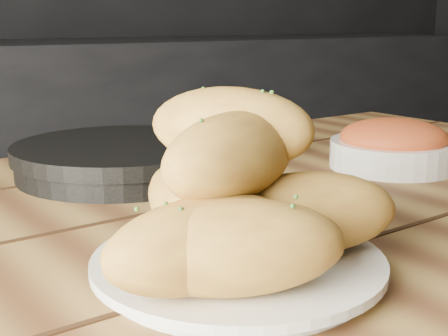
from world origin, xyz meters
TOP-DOWN VIEW (x-y plane):
  - counter at (0.00, 1.70)m, footprint 2.80×0.60m
  - table at (-0.67, 0.35)m, footprint 1.62×0.97m
  - plate at (-0.71, 0.25)m, footprint 0.25×0.25m
  - bread_rolls at (-0.72, 0.25)m, footprint 0.28×0.27m
  - skillet at (-0.62, 0.63)m, footprint 0.43×0.30m
  - bowl at (-0.29, 0.44)m, footprint 0.18×0.18m

SIDE VIEW (x-z plane):
  - counter at x=0.00m, z-range 0.00..0.90m
  - table at x=-0.67m, z-range 0.29..1.04m
  - plate at x=-0.71m, z-range 0.75..0.77m
  - skillet at x=-0.62m, z-range 0.75..0.80m
  - bowl at x=-0.29m, z-range 0.75..0.82m
  - bread_rolls at x=-0.72m, z-range 0.75..0.89m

